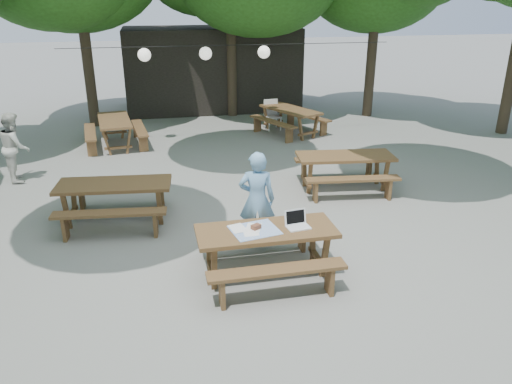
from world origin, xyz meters
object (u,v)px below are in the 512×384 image
object	(u,v)px
main_picnic_table	(266,252)
plastic_chair	(273,121)
woman	(257,200)
second_person	(15,147)
picnic_table_nw	(116,202)

from	to	relation	value
main_picnic_table	plastic_chair	world-z (taller)	plastic_chair
woman	plastic_chair	distance (m)	7.62
main_picnic_table	woman	bearing A→B (deg)	85.62
second_person	plastic_chair	world-z (taller)	second_person
woman	second_person	xyz separation A→B (m)	(-4.53, 4.17, -0.04)
main_picnic_table	second_person	bearing A→B (deg)	130.91
picnic_table_nw	woman	distance (m)	2.74
main_picnic_table	second_person	size ratio (longest dim) A/B	1.32
main_picnic_table	picnic_table_nw	bearing A→B (deg)	132.99
woman	plastic_chair	xyz separation A→B (m)	(2.07, 7.31, -0.55)
second_person	plastic_chair	bearing A→B (deg)	-79.09
main_picnic_table	picnic_table_nw	world-z (taller)	same
plastic_chair	woman	bearing A→B (deg)	-112.76
woman	plastic_chair	world-z (taller)	woman
picnic_table_nw	main_picnic_table	bearing A→B (deg)	-40.94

